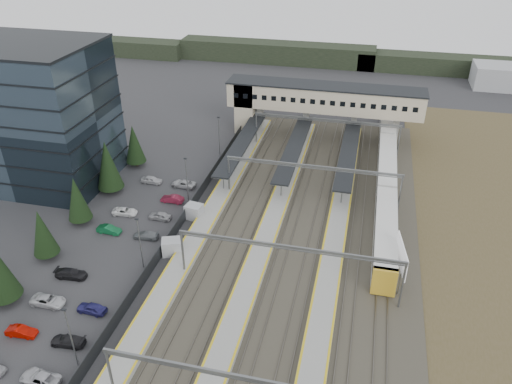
% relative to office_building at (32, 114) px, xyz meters
% --- Properties ---
extents(ground, '(220.00, 220.00, 0.00)m').
position_rel_office_building_xyz_m(ground, '(36.00, -12.00, -12.19)').
color(ground, '#2B2B2D').
rests_on(ground, ground).
extents(office_building, '(24.30, 18.30, 24.30)m').
position_rel_office_building_xyz_m(office_building, '(0.00, 0.00, 0.00)').
color(office_building, '#3D4F5E').
rests_on(office_building, ground).
extents(conifer_row, '(4.42, 49.82, 9.50)m').
position_rel_office_building_xyz_m(conifer_row, '(14.00, -15.86, -7.36)').
color(conifer_row, black).
rests_on(conifer_row, ground).
extents(car_park, '(10.55, 44.86, 1.29)m').
position_rel_office_building_xyz_m(car_park, '(22.64, -19.73, -11.58)').
color(car_park, '#9F9FA4').
rests_on(car_park, ground).
extents(lampposts, '(0.50, 53.25, 8.07)m').
position_rel_office_building_xyz_m(lampposts, '(28.00, -10.75, -7.86)').
color(lampposts, slate).
rests_on(lampposts, ground).
extents(fence, '(0.08, 90.00, 2.00)m').
position_rel_office_building_xyz_m(fence, '(29.50, -7.00, -11.19)').
color(fence, '#26282B').
rests_on(fence, ground).
extents(relay_cabin_near, '(3.33, 2.89, 2.33)m').
position_rel_office_building_xyz_m(relay_cabin_near, '(30.72, -16.06, -11.03)').
color(relay_cabin_near, '#A0A1A5').
rests_on(relay_cabin_near, ground).
extents(relay_cabin_far, '(2.86, 2.51, 2.33)m').
position_rel_office_building_xyz_m(relay_cabin_far, '(30.66, -6.53, -11.03)').
color(relay_cabin_far, '#A0A1A5').
rests_on(relay_cabin_far, ground).
extents(rail_corridor, '(34.00, 90.00, 0.92)m').
position_rel_office_building_xyz_m(rail_corridor, '(45.34, -7.00, -11.90)').
color(rail_corridor, '#3B382D').
rests_on(rail_corridor, ground).
extents(canopies, '(23.10, 30.00, 3.28)m').
position_rel_office_building_xyz_m(canopies, '(43.00, 15.00, -8.27)').
color(canopies, black).
rests_on(canopies, ground).
extents(footbridge, '(40.40, 6.40, 11.20)m').
position_rel_office_building_xyz_m(footbridge, '(43.70, 30.00, -4.26)').
color(footbridge, beige).
rests_on(footbridge, ground).
extents(gantries, '(28.40, 62.28, 7.17)m').
position_rel_office_building_xyz_m(gantries, '(48.00, -9.00, -6.20)').
color(gantries, slate).
rests_on(gantries, ground).
extents(train, '(3.10, 64.82, 3.90)m').
position_rel_office_building_xyz_m(train, '(60.00, 13.67, -9.97)').
color(train, silver).
rests_on(train, ground).
extents(billboard, '(1.19, 6.62, 5.81)m').
position_rel_office_building_xyz_m(billboard, '(61.91, -14.78, -8.24)').
color(billboard, slate).
rests_on(billboard, ground).
extents(treeline_far, '(170.00, 19.00, 7.00)m').
position_rel_office_building_xyz_m(treeline_far, '(59.81, 80.28, -9.24)').
color(treeline_far, black).
rests_on(treeline_far, ground).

